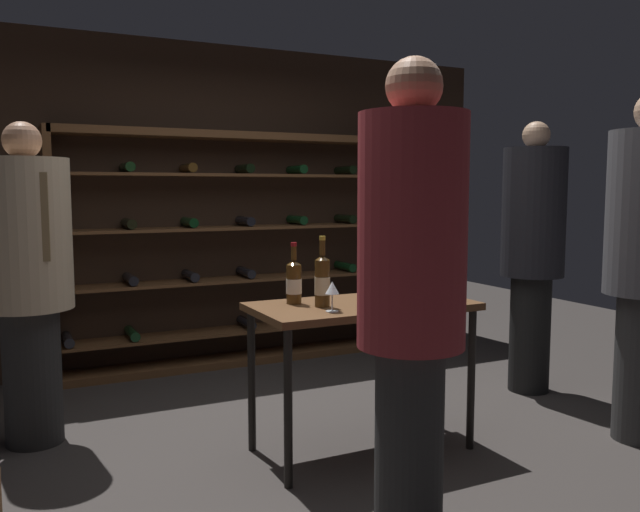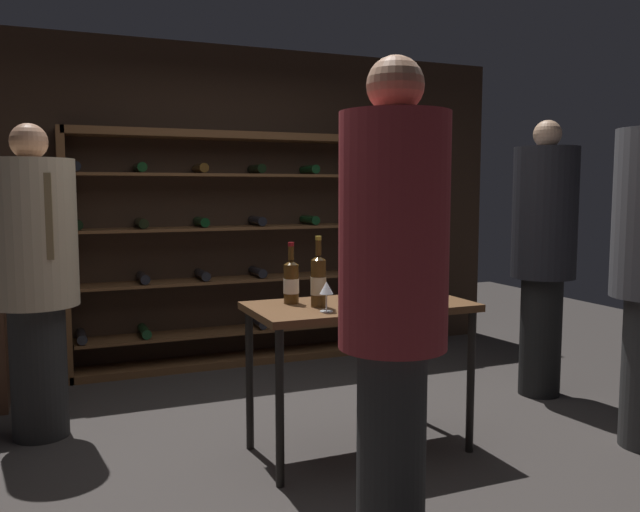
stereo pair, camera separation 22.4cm
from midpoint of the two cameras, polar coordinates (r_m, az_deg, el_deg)
The scene contains 11 objects.
ground_plane at distance 3.95m, azimuth -2.17°, elevation -16.15°, with size 10.28×10.28×0.00m, color #383330.
back_wall at distance 5.68m, azimuth -11.00°, elevation 4.36°, with size 5.32×0.10×2.68m, color #332319.
wine_rack at distance 5.59m, azimuth -7.57°, elevation 0.59°, with size 3.13×0.32×1.94m.
tasting_table at distance 3.67m, azimuth 1.95°, elevation -5.51°, with size 1.23×0.62×0.85m.
person_guest_plum_blouse at distance 2.61m, azimuth 5.52°, elevation -2.53°, with size 0.43×0.44×1.98m.
person_bystander_red_print at distance 4.13m, azimuth -25.51°, elevation -1.14°, with size 0.49×0.50×1.85m.
person_guest_khaki at distance 4.93m, azimuth 16.80°, elevation 1.03°, with size 0.45×0.46×1.96m.
wine_bottle_green_slim at distance 3.62m, azimuth -4.06°, elevation -2.24°, with size 0.09×0.09×0.34m.
wine_bottle_amber_reserve at distance 3.51m, azimuth -1.62°, elevation -2.18°, with size 0.08×0.08×0.38m.
wine_glass_stemmed_right at distance 3.37m, azimuth -0.83°, elevation -2.94°, with size 0.07×0.07×0.16m.
wine_glass_stemmed_center at distance 3.67m, azimuth 5.72°, elevation -2.44°, with size 0.09×0.09×0.15m.
Camera 1 is at (-1.58, -3.30, 1.48)m, focal length 36.77 mm.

